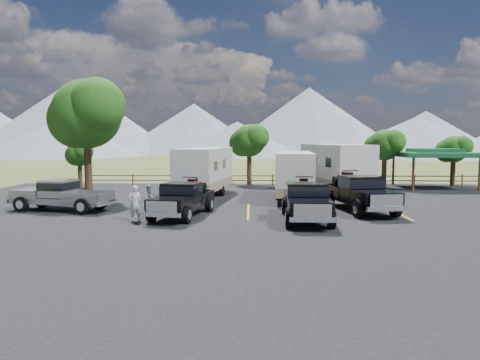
{
  "coord_description": "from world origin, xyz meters",
  "views": [
    {
      "loc": [
        -1.87,
        -21.24,
        3.97
      ],
      "look_at": [
        -2.49,
        5.84,
        1.6
      ],
      "focal_mm": 35.0,
      "sensor_mm": 36.0,
      "label": 1
    }
  ],
  "objects_px": {
    "rig_center": "(306,200)",
    "pickup_silver": "(61,195)",
    "rig_left": "(183,198)",
    "person_a": "(135,203)",
    "tree_big_nw": "(86,114)",
    "trailer_left": "(205,171)",
    "person_b": "(150,199)",
    "rig_right": "(359,192)",
    "pavilion": "(434,154)",
    "trailer_right": "(335,168)",
    "trailer_center": "(294,175)"
  },
  "relations": [
    {
      "from": "pavilion",
      "to": "trailer_center",
      "type": "xyz_separation_m",
      "value": [
        -12.09,
        -8.02,
        -1.13
      ]
    },
    {
      "from": "trailer_left",
      "to": "rig_right",
      "type": "bearing_deg",
      "value": -26.91
    },
    {
      "from": "trailer_right",
      "to": "pickup_silver",
      "type": "relative_size",
      "value": 1.72
    },
    {
      "from": "rig_right",
      "to": "person_b",
      "type": "xyz_separation_m",
      "value": [
        -11.28,
        -1.27,
        -0.27
      ]
    },
    {
      "from": "tree_big_nw",
      "to": "trailer_left",
      "type": "height_order",
      "value": "tree_big_nw"
    },
    {
      "from": "tree_big_nw",
      "to": "rig_right",
      "type": "xyz_separation_m",
      "value": [
        16.63,
        -4.67,
        -4.51
      ]
    },
    {
      "from": "trailer_right",
      "to": "pickup_silver",
      "type": "xyz_separation_m",
      "value": [
        -16.5,
        -8.51,
        -0.97
      ]
    },
    {
      "from": "rig_center",
      "to": "person_b",
      "type": "bearing_deg",
      "value": 169.18
    },
    {
      "from": "pavilion",
      "to": "trailer_left",
      "type": "bearing_deg",
      "value": -161.15
    },
    {
      "from": "rig_left",
      "to": "pickup_silver",
      "type": "height_order",
      "value": "rig_left"
    },
    {
      "from": "rig_center",
      "to": "rig_left",
      "type": "bearing_deg",
      "value": 171.77
    },
    {
      "from": "tree_big_nw",
      "to": "rig_left",
      "type": "distance_m",
      "value": 10.85
    },
    {
      "from": "rig_center",
      "to": "rig_right",
      "type": "bearing_deg",
      "value": 44.75
    },
    {
      "from": "tree_big_nw",
      "to": "person_b",
      "type": "height_order",
      "value": "tree_big_nw"
    },
    {
      "from": "pavilion",
      "to": "trailer_right",
      "type": "distance_m",
      "value": 9.89
    },
    {
      "from": "rig_right",
      "to": "person_a",
      "type": "bearing_deg",
      "value": -173.59
    },
    {
      "from": "trailer_left",
      "to": "trailer_center",
      "type": "relative_size",
      "value": 1.08
    },
    {
      "from": "rig_right",
      "to": "person_a",
      "type": "relative_size",
      "value": 3.89
    },
    {
      "from": "pickup_silver",
      "to": "tree_big_nw",
      "type": "bearing_deg",
      "value": -164.96
    },
    {
      "from": "tree_big_nw",
      "to": "trailer_right",
      "type": "relative_size",
      "value": 0.76
    },
    {
      "from": "pavilion",
      "to": "rig_left",
      "type": "bearing_deg",
      "value": -141.42
    },
    {
      "from": "rig_right",
      "to": "trailer_left",
      "type": "relative_size",
      "value": 0.7
    },
    {
      "from": "tree_big_nw",
      "to": "rig_right",
      "type": "relative_size",
      "value": 1.16
    },
    {
      "from": "rig_right",
      "to": "person_b",
      "type": "distance_m",
      "value": 11.35
    },
    {
      "from": "pavilion",
      "to": "pickup_silver",
      "type": "height_order",
      "value": "pavilion"
    },
    {
      "from": "rig_left",
      "to": "pickup_silver",
      "type": "distance_m",
      "value": 7.14
    },
    {
      "from": "pavilion",
      "to": "rig_left",
      "type": "distance_m",
      "value": 23.51
    },
    {
      "from": "trailer_left",
      "to": "person_a",
      "type": "bearing_deg",
      "value": -95.01
    },
    {
      "from": "tree_big_nw",
      "to": "person_a",
      "type": "bearing_deg",
      "value": -57.84
    },
    {
      "from": "tree_big_nw",
      "to": "trailer_left",
      "type": "distance_m",
      "value": 8.6
    },
    {
      "from": "rig_right",
      "to": "trailer_center",
      "type": "xyz_separation_m",
      "value": [
        -3.17,
        4.62,
        0.57
      ]
    },
    {
      "from": "rig_center",
      "to": "pickup_silver",
      "type": "xyz_separation_m",
      "value": [
        -13.1,
        2.69,
        -0.1
      ]
    },
    {
      "from": "trailer_right",
      "to": "trailer_left",
      "type": "bearing_deg",
      "value": 178.79
    },
    {
      "from": "trailer_center",
      "to": "tree_big_nw",
      "type": "bearing_deg",
      "value": -176.64
    },
    {
      "from": "tree_big_nw",
      "to": "rig_center",
      "type": "bearing_deg",
      "value": -29.99
    },
    {
      "from": "rig_left",
      "to": "trailer_left",
      "type": "xyz_separation_m",
      "value": [
        0.27,
        8.45,
        0.81
      ]
    },
    {
      "from": "person_b",
      "to": "person_a",
      "type": "bearing_deg",
      "value": -127.87
    },
    {
      "from": "pavilion",
      "to": "pickup_silver",
      "type": "xyz_separation_m",
      "value": [
        -25.28,
        -13.0,
        -1.85
      ]
    },
    {
      "from": "trailer_left",
      "to": "person_a",
      "type": "xyz_separation_m",
      "value": [
        -2.38,
        -9.94,
        -0.87
      ]
    },
    {
      "from": "tree_big_nw",
      "to": "rig_center",
      "type": "distance_m",
      "value": 16.1
    },
    {
      "from": "trailer_left",
      "to": "person_b",
      "type": "height_order",
      "value": "trailer_left"
    },
    {
      "from": "trailer_left",
      "to": "person_a",
      "type": "distance_m",
      "value": 10.26
    },
    {
      "from": "trailer_center",
      "to": "person_b",
      "type": "height_order",
      "value": "trailer_center"
    },
    {
      "from": "rig_left",
      "to": "person_a",
      "type": "distance_m",
      "value": 2.58
    },
    {
      "from": "trailer_left",
      "to": "person_b",
      "type": "relative_size",
      "value": 6.21
    },
    {
      "from": "rig_right",
      "to": "trailer_left",
      "type": "distance_m",
      "value": 11.22
    },
    {
      "from": "trailer_left",
      "to": "pickup_silver",
      "type": "distance_m",
      "value": 9.98
    },
    {
      "from": "tree_big_nw",
      "to": "rig_right",
      "type": "height_order",
      "value": "tree_big_nw"
    },
    {
      "from": "rig_right",
      "to": "trailer_right",
      "type": "height_order",
      "value": "trailer_right"
    },
    {
      "from": "rig_center",
      "to": "pickup_silver",
      "type": "distance_m",
      "value": 13.37
    }
  ]
}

